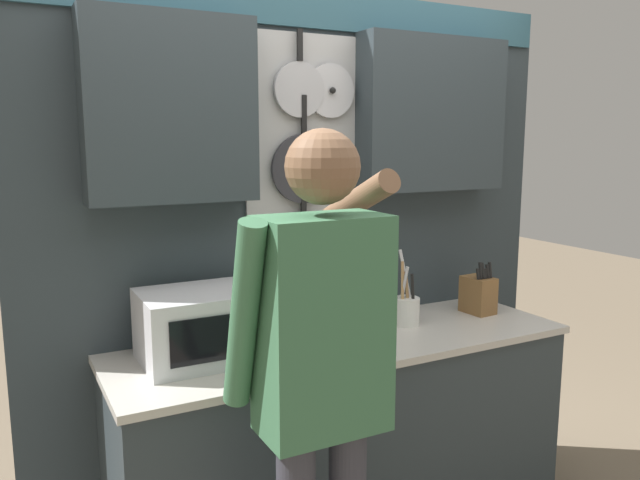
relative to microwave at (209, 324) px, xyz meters
The scene contains 6 objects.
base_cabinet_counter 0.82m from the microwave, ahead, with size 1.95×0.62×0.92m.
back_wall_unit 0.74m from the microwave, 21.35° to the left, with size 2.52×0.20×2.37m.
microwave is the anchor object (origin of this frame).
knife_block 1.33m from the microwave, ahead, with size 0.12×0.16×0.25m.
utensil_crock 0.92m from the microwave, ahead, with size 0.11×0.11×0.34m.
person 0.64m from the microwave, 76.47° to the right, with size 0.54×0.66×1.78m.
Camera 1 is at (-1.25, -2.15, 1.75)m, focal length 35.00 mm.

